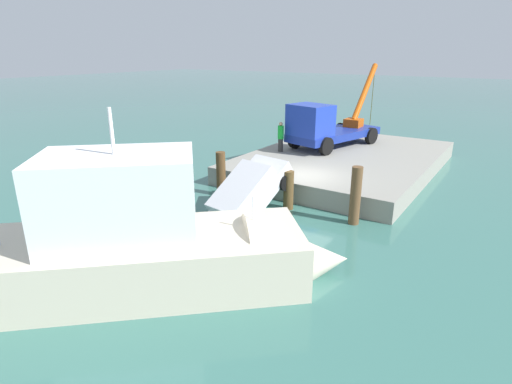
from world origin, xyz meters
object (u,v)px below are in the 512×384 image
at_px(crane_truck, 326,126).
at_px(salvaged_car, 242,199).
at_px(dock_worker, 281,137).
at_px(moored_yacht, 181,257).

bearing_deg(crane_truck, salvaged_car, 3.83).
bearing_deg(salvaged_car, crane_truck, -176.17).
bearing_deg(dock_worker, crane_truck, 143.54).
xyz_separation_m(crane_truck, salvaged_car, (9.60, 0.64, -1.55)).
bearing_deg(moored_yacht, crane_truck, -171.25).
distance_m(crane_truck, moored_yacht, 15.23).
height_order(salvaged_car, moored_yacht, moored_yacht).
bearing_deg(moored_yacht, salvaged_car, -162.84).
bearing_deg(dock_worker, salvaged_car, 18.32).
bearing_deg(salvaged_car, moored_yacht, 17.16).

